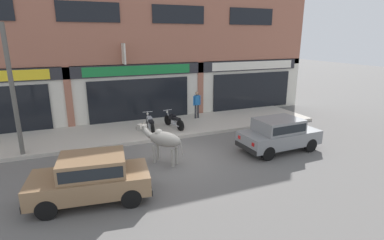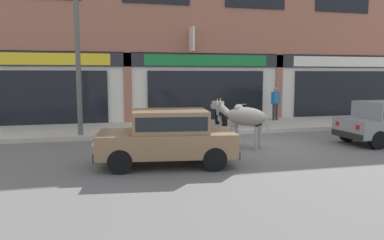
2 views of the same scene
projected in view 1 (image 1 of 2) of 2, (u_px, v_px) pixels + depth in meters
ground_plane at (175, 158)px, 12.47m from camera, size 90.00×90.00×0.00m
sidewalk at (149, 129)px, 16.08m from camera, size 19.00×3.79×0.17m
shop_building at (136, 37)px, 16.70m from camera, size 23.00×1.40×10.16m
cow at (163, 139)px, 11.74m from camera, size 1.58×1.76×1.61m
car_0 at (91, 176)px, 9.07m from camera, size 3.75×2.04×1.46m
car_1 at (279, 133)px, 13.12m from camera, size 3.66×1.72×1.46m
motorcycle_0 at (150, 123)px, 15.48m from camera, size 0.52×1.81×0.88m
motorcycle_1 at (174, 121)px, 15.95m from camera, size 0.66×1.78×0.88m
pedestrian at (197, 102)px, 17.70m from camera, size 0.50×0.32×1.60m
utility_pole at (13, 92)px, 11.77m from camera, size 0.18×0.18×5.25m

